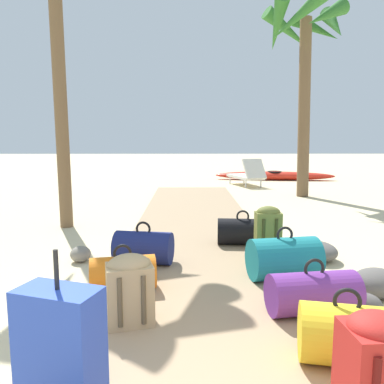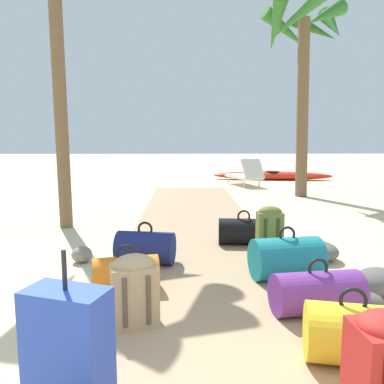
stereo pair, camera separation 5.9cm
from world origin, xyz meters
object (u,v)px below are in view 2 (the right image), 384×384
object	(u,v)px
suitcase_blue	(68,346)
duffel_bag_black	(243,231)
backpack_olive	(270,232)
kayak	(272,176)
duffel_bag_yellow	(351,334)
backpack_red	(384,373)
duffel_bag_orange	(126,273)
duffel_bag_navy	(145,248)
palm_tree_far_right	(303,45)
duffel_bag_teal	(286,258)
backpack_tan	(134,287)
lounge_chair	(245,175)
duffel_bag_purple	(317,293)

from	to	relation	value
suitcase_blue	duffel_bag_black	distance (m)	3.22
backpack_olive	kayak	size ratio (longest dim) A/B	0.15
suitcase_blue	duffel_bag_yellow	xyz separation A→B (m)	(1.58, 0.30, -0.12)
backpack_red	duffel_bag_orange	xyz separation A→B (m)	(-1.39, 1.74, -0.16)
duffel_bag_navy	kayak	size ratio (longest dim) A/B	0.16
duffel_bag_yellow	palm_tree_far_right	xyz separation A→B (m)	(1.84, 7.34, 3.33)
duffel_bag_teal	backpack_olive	xyz separation A→B (m)	(-0.04, 0.57, 0.12)
duffel_bag_navy	duffel_bag_yellow	bearing A→B (deg)	-53.31
backpack_tan	palm_tree_far_right	world-z (taller)	palm_tree_far_right
backpack_red	duffel_bag_navy	distance (m)	2.79
duffel_bag_black	duffel_bag_orange	world-z (taller)	duffel_bag_black
suitcase_blue	lounge_chair	distance (m)	9.87
backpack_red	duffel_bag_teal	bearing A→B (deg)	87.15
duffel_bag_navy	kayak	distance (m)	9.68
duffel_bag_teal	lounge_chair	bearing A→B (deg)	83.79
duffel_bag_navy	backpack_olive	size ratio (longest dim) A/B	1.09
duffel_bag_navy	backpack_olive	xyz separation A→B (m)	(1.35, 0.10, 0.14)
suitcase_blue	duffel_bag_orange	size ratio (longest dim) A/B	1.29
duffel_bag_navy	palm_tree_far_right	bearing A→B (deg)	59.26
backpack_tan	duffel_bag_orange	bearing A→B (deg)	103.83
duffel_bag_black	backpack_tan	size ratio (longest dim) A/B	1.25
suitcase_blue	duffel_bag_navy	bearing A→B (deg)	85.44
duffel_bag_teal	palm_tree_far_right	size ratio (longest dim) A/B	0.15
duffel_bag_black	palm_tree_far_right	size ratio (longest dim) A/B	0.14
duffel_bag_orange	backpack_olive	world-z (taller)	backpack_olive
suitcase_blue	duffel_bag_black	world-z (taller)	suitcase_blue
suitcase_blue	backpack_red	size ratio (longest dim) A/B	1.34
suitcase_blue	duffel_bag_teal	xyz separation A→B (m)	(1.57, 1.72, -0.10)
duffel_bag_orange	duffel_bag_purple	size ratio (longest dim) A/B	0.86
backpack_tan	lounge_chair	xyz separation A→B (m)	(2.19, 8.74, -0.03)
backpack_red	lounge_chair	size ratio (longest dim) A/B	0.37
duffel_bag_purple	duffel_bag_yellow	distance (m)	0.66
suitcase_blue	duffel_bag_black	bearing A→B (deg)	65.39
duffel_bag_black	kayak	world-z (taller)	duffel_bag_black
duffel_bag_navy	lounge_chair	distance (m)	7.71
backpack_red	duffel_bag_yellow	size ratio (longest dim) A/B	1.01
backpack_red	duffel_bag_yellow	xyz separation A→B (m)	(0.11, 0.58, -0.13)
backpack_tan	lounge_chair	bearing A→B (deg)	75.94
lounge_chair	duffel_bag_navy	bearing A→B (deg)	-106.92
backpack_tan	backpack_olive	size ratio (longest dim) A/B	0.86
duffel_bag_orange	backpack_tan	distance (m)	0.66
duffel_bag_navy	duffel_bag_yellow	size ratio (longest dim) A/B	1.11
duffel_bag_purple	duffel_bag_teal	xyz separation A→B (m)	(-0.04, 0.75, 0.04)
backpack_red	duffel_bag_navy	size ratio (longest dim) A/B	0.91
duffel_bag_purple	lounge_chair	world-z (taller)	lounge_chair
backpack_olive	lounge_chair	size ratio (longest dim) A/B	0.37
duffel_bag_navy	palm_tree_far_right	xyz separation A→B (m)	(3.24, 5.46, 3.34)
backpack_red	duffel_bag_teal	distance (m)	2.00
duffel_bag_black	duffel_bag_teal	world-z (taller)	duffel_bag_teal
backpack_tan	backpack_olive	bearing A→B (deg)	48.41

